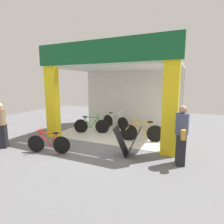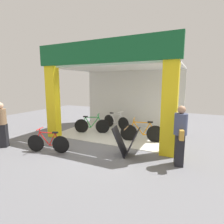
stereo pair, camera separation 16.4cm
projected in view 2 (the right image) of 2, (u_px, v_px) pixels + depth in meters
The scene contains 9 objects.
ground_plane at pixel (103, 144), 7.03m from camera, with size 18.71×18.71×0.00m, color slate.
shop_facade at pixel (120, 90), 8.18m from camera, with size 5.56×3.67×3.86m.
bicycle_inside_0 at pixel (92, 125), 8.53m from camera, with size 1.60×0.63×0.93m.
bicycle_inside_1 at pixel (142, 132), 7.28m from camera, with size 1.70×0.57×0.96m.
bicycle_inside_2 at pixel (116, 121), 9.43m from camera, with size 1.61×0.58×0.92m.
bicycle_parked_0 at pixel (48, 143), 6.16m from camera, with size 1.47×0.51×0.83m.
sandwich_board_sign at pixel (126, 142), 5.84m from camera, with size 0.91×0.64×0.96m.
pedestrian_0 at pixel (1, 124), 6.59m from camera, with size 0.67×0.55×1.67m.
pedestrian_1 at pixel (180, 135), 5.10m from camera, with size 0.42×0.61×1.74m.
Camera 2 is at (3.23, -5.92, 2.36)m, focal length 28.86 mm.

